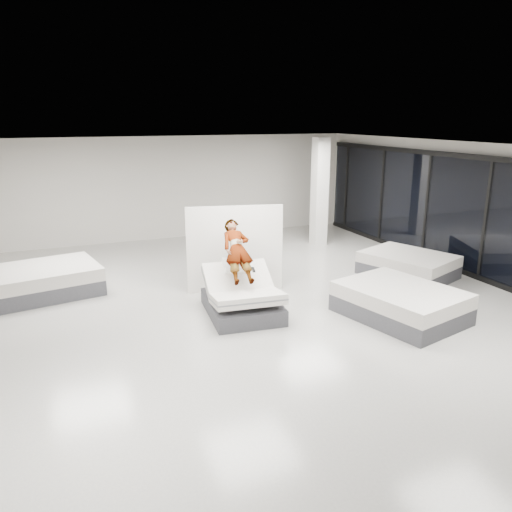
% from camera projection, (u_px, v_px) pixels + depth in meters
% --- Properties ---
extents(room, '(14.00, 14.04, 3.20)m').
position_uv_depth(room, '(250.00, 236.00, 9.41)').
color(room, '#B5B3AB').
rests_on(room, ground).
extents(hero_bed, '(1.50, 1.89, 1.01)m').
position_uv_depth(hero_bed, '(242.00, 298.00, 9.82)').
color(hero_bed, '#3E3E43').
rests_on(hero_bed, floor).
extents(person, '(0.69, 1.31, 1.44)m').
position_uv_depth(person, '(238.00, 257.00, 9.90)').
color(person, slate).
rests_on(person, hero_bed).
extents(remote, '(0.06, 0.15, 0.08)m').
position_uv_depth(remote, '(253.00, 270.00, 9.69)').
color(remote, black).
rests_on(remote, person).
extents(divider_panel, '(2.09, 0.55, 1.93)m').
position_uv_depth(divider_panel, '(235.00, 249.00, 10.98)').
color(divider_panel, silver).
rests_on(divider_panel, floor).
extents(flat_bed_right_far, '(2.16, 2.45, 0.56)m').
position_uv_depth(flat_bed_right_far, '(408.00, 265.00, 12.19)').
color(flat_bed_right_far, '#3E3E43').
rests_on(flat_bed_right_far, floor).
extents(flat_bed_right_near, '(2.15, 2.56, 0.61)m').
position_uv_depth(flat_bed_right_near, '(400.00, 303.00, 9.66)').
color(flat_bed_right_near, '#3E3E43').
rests_on(flat_bed_right_near, floor).
extents(flat_bed_left_far, '(2.52, 2.08, 0.62)m').
position_uv_depth(flat_bed_left_far, '(44.00, 281.00, 10.94)').
color(flat_bed_left_far, '#3E3E43').
rests_on(flat_bed_left_far, floor).
extents(column, '(0.40, 0.40, 3.20)m').
position_uv_depth(column, '(320.00, 192.00, 14.87)').
color(column, silver).
rests_on(column, floor).
extents(storefront_glazing, '(0.12, 13.40, 2.92)m').
position_uv_depth(storefront_glazing, '(486.00, 220.00, 11.58)').
color(storefront_glazing, '#1E2333').
rests_on(storefront_glazing, floor).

